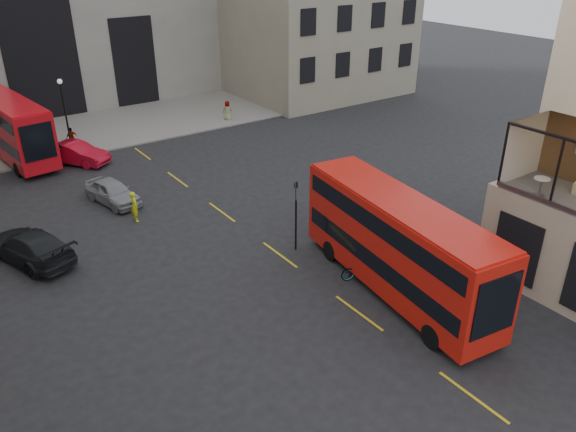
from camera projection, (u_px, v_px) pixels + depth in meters
ground at (508, 374)px, 20.75m from camera, size 140.00×140.00×0.00m
gateway at (18, 1)px, 48.99m from camera, size 35.00×10.60×18.00m
pavement_far at (57, 135)px, 45.37m from camera, size 40.00×12.00×0.12m
traffic_light_near at (296, 207)px, 27.91m from camera, size 0.16×0.20×3.80m
street_lamp_b at (66, 119)px, 41.40m from camera, size 0.36×0.36×5.33m
bus_near at (398, 241)px, 24.58m from camera, size 3.98×11.46×4.48m
bus_far at (10, 125)px, 39.86m from camera, size 3.73×11.22×4.39m
car_a at (113, 192)px, 33.70m from camera, size 2.58×4.50×1.44m
car_b at (76, 153)px, 39.51m from camera, size 4.08×4.76×1.55m
car_c at (30, 246)px, 27.66m from camera, size 3.89×5.89×1.59m
bicycle at (361, 269)px, 26.30m from camera, size 2.05×1.29×1.02m
cyclist at (134, 206)px, 31.52m from camera, size 0.47×0.68×1.78m
pedestrian_b at (59, 156)px, 38.78m from camera, size 1.22×1.25×1.72m
pedestrian_c at (72, 137)px, 42.56m from camera, size 0.98×0.58×1.56m
pedestrian_d at (228, 111)px, 48.67m from camera, size 1.00×0.99×1.74m
cafe_table_far at (541, 184)px, 23.64m from camera, size 0.65×0.65×0.81m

